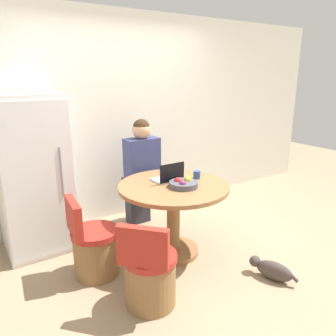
% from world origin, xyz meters
% --- Properties ---
extents(ground_plane, '(12.00, 12.00, 0.00)m').
position_xyz_m(ground_plane, '(0.00, 0.00, 0.00)').
color(ground_plane, '#9E8466').
extents(wall_back, '(7.00, 0.06, 2.60)m').
position_xyz_m(wall_back, '(0.00, 1.48, 1.30)').
color(wall_back, silver).
rests_on(wall_back, ground_plane).
extents(refrigerator, '(0.69, 0.65, 1.67)m').
position_xyz_m(refrigerator, '(-1.20, 1.12, 0.83)').
color(refrigerator, white).
rests_on(refrigerator, ground_plane).
extents(dining_table, '(1.12, 1.12, 0.77)m').
position_xyz_m(dining_table, '(-0.05, 0.22, 0.56)').
color(dining_table, olive).
rests_on(dining_table, ground_plane).
extents(chair_left_side, '(0.45, 0.44, 0.78)m').
position_xyz_m(chair_left_side, '(-0.89, 0.30, 0.27)').
color(chair_left_side, olive).
rests_on(chair_left_side, ground_plane).
extents(chair_near_left_corner, '(0.51, 0.51, 0.78)m').
position_xyz_m(chair_near_left_corner, '(-0.67, -0.36, 0.27)').
color(chair_near_left_corner, olive).
rests_on(chair_near_left_corner, ground_plane).
extents(person_seated, '(0.40, 0.37, 1.35)m').
position_xyz_m(person_seated, '(-0.00, 1.00, 0.75)').
color(person_seated, '#2D2D38').
rests_on(person_seated, ground_plane).
extents(laptop, '(0.29, 0.21, 0.21)m').
position_xyz_m(laptop, '(-0.03, 0.33, 0.81)').
color(laptop, '#B7B7BC').
rests_on(laptop, dining_table).
extents(fruit_bowl, '(0.29, 0.29, 0.10)m').
position_xyz_m(fruit_bowl, '(-0.01, 0.10, 0.80)').
color(fruit_bowl, '#4C4C56').
rests_on(fruit_bowl, dining_table).
extents(coffee_cup, '(0.08, 0.08, 0.08)m').
position_xyz_m(coffee_cup, '(0.27, 0.24, 0.81)').
color(coffee_cup, '#2D4C84').
rests_on(coffee_cup, dining_table).
extents(cat, '(0.24, 0.45, 0.18)m').
position_xyz_m(cat, '(0.46, -0.68, 0.09)').
color(cat, '#473D38').
rests_on(cat, ground_plane).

